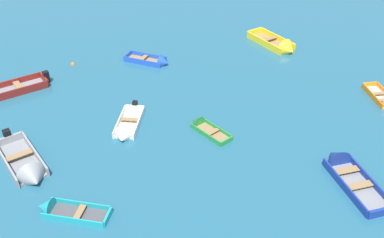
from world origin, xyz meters
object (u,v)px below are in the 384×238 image
at_px(rowboat_green_far_right, 202,126).
at_px(rowboat_blue_far_left, 156,61).
at_px(rowboat_deep_blue_center, 343,168).
at_px(rowboat_yellow_near_left, 280,46).
at_px(rowboat_maroon_far_back, 0,92).
at_px(rowboat_white_back_row_left, 126,130).
at_px(mooring_buoy_midfield, 73,64).
at_px(rowboat_grey_near_camera, 27,169).
at_px(rowboat_turquoise_midfield_right, 58,210).

bearing_deg(rowboat_green_far_right, rowboat_blue_far_left, 116.28).
xyz_separation_m(rowboat_deep_blue_center, rowboat_blue_far_left, (-11.17, 10.97, -0.01)).
relative_size(rowboat_blue_far_left, rowboat_yellow_near_left, 0.80).
bearing_deg(rowboat_maroon_far_back, rowboat_yellow_near_left, 24.21).
relative_size(rowboat_maroon_far_back, rowboat_white_back_row_left, 1.18).
relative_size(rowboat_maroon_far_back, rowboat_green_far_right, 1.63).
distance_m(rowboat_blue_far_left, mooring_buoy_midfield, 5.96).
bearing_deg(rowboat_deep_blue_center, rowboat_grey_near_camera, -174.88).
bearing_deg(rowboat_maroon_far_back, mooring_buoy_midfield, 53.60).
relative_size(rowboat_deep_blue_center, rowboat_grey_near_camera, 1.09).
xyz_separation_m(rowboat_maroon_far_back, rowboat_white_back_row_left, (8.85, -3.41, -0.06)).
relative_size(rowboat_white_back_row_left, rowboat_green_far_right, 1.38).
bearing_deg(rowboat_deep_blue_center, rowboat_maroon_far_back, 164.16).
xyz_separation_m(rowboat_deep_blue_center, rowboat_white_back_row_left, (-11.62, 2.40, -0.02)).
distance_m(rowboat_deep_blue_center, rowboat_green_far_right, 8.03).
bearing_deg(rowboat_yellow_near_left, rowboat_maroon_far_back, -155.79).
xyz_separation_m(rowboat_maroon_far_back, rowboat_yellow_near_left, (18.43, 8.29, 0.00)).
bearing_deg(rowboat_white_back_row_left, rowboat_deep_blue_center, -11.68).
bearing_deg(mooring_buoy_midfield, rowboat_deep_blue_center, -31.27).
height_order(rowboat_maroon_far_back, rowboat_turquoise_midfield_right, rowboat_maroon_far_back).
bearing_deg(rowboat_yellow_near_left, mooring_buoy_midfield, -166.15).
height_order(rowboat_green_far_right, mooring_buoy_midfield, rowboat_green_far_right).
bearing_deg(mooring_buoy_midfield, rowboat_yellow_near_left, 13.85).
bearing_deg(rowboat_deep_blue_center, rowboat_turquoise_midfield_right, -163.62).
relative_size(rowboat_grey_near_camera, mooring_buoy_midfield, 13.46).
bearing_deg(rowboat_green_far_right, mooring_buoy_midfield, 143.74).
bearing_deg(rowboat_deep_blue_center, rowboat_white_back_row_left, 168.32).
bearing_deg(rowboat_deep_blue_center, rowboat_green_far_right, 156.25).
distance_m(rowboat_grey_near_camera, mooring_buoy_midfield, 11.87).
height_order(rowboat_white_back_row_left, rowboat_turquoise_midfield_right, rowboat_white_back_row_left).
height_order(rowboat_deep_blue_center, rowboat_maroon_far_back, rowboat_maroon_far_back).
bearing_deg(rowboat_maroon_far_back, rowboat_deep_blue_center, -15.84).
relative_size(rowboat_green_far_right, rowboat_grey_near_camera, 0.61).
distance_m(rowboat_green_far_right, rowboat_grey_near_camera, 9.71).
distance_m(rowboat_yellow_near_left, rowboat_turquoise_midfield_right, 21.38).
bearing_deg(mooring_buoy_midfield, rowboat_green_far_right, -36.26).
xyz_separation_m(rowboat_deep_blue_center, rowboat_grey_near_camera, (-15.87, -1.42, 0.06)).
height_order(rowboat_deep_blue_center, rowboat_blue_far_left, rowboat_deep_blue_center).
relative_size(rowboat_blue_far_left, rowboat_white_back_row_left, 0.96).
height_order(rowboat_grey_near_camera, mooring_buoy_midfield, rowboat_grey_near_camera).
xyz_separation_m(rowboat_green_far_right, rowboat_grey_near_camera, (-8.53, -4.66, 0.12)).
relative_size(rowboat_deep_blue_center, rowboat_yellow_near_left, 1.08).
height_order(rowboat_white_back_row_left, rowboat_yellow_near_left, rowboat_yellow_near_left).
distance_m(rowboat_deep_blue_center, rowboat_turquoise_midfield_right, 14.06).
distance_m(rowboat_yellow_near_left, rowboat_grey_near_camera, 20.79).
bearing_deg(rowboat_blue_far_left, rowboat_white_back_row_left, -93.01).
relative_size(rowboat_deep_blue_center, mooring_buoy_midfield, 14.71).
bearing_deg(rowboat_deep_blue_center, rowboat_yellow_near_left, 98.25).
bearing_deg(rowboat_yellow_near_left, rowboat_white_back_row_left, -129.32).
xyz_separation_m(rowboat_blue_far_left, rowboat_white_back_row_left, (-0.45, -8.57, -0.00)).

